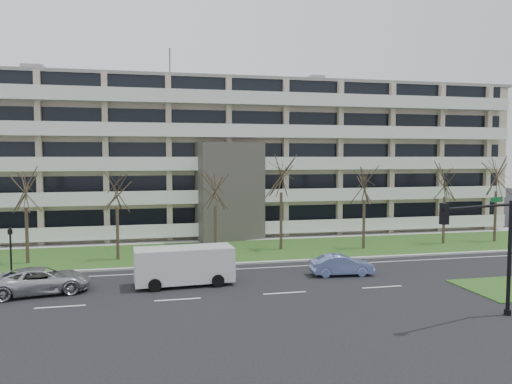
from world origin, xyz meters
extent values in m
plane|color=black|center=(0.00, 0.00, 0.00)|extent=(160.00, 160.00, 0.00)
cube|color=#1D4316|center=(0.00, 13.00, 0.03)|extent=(90.00, 10.00, 0.06)
cube|color=#B2B2AD|center=(0.00, 8.00, 0.06)|extent=(90.00, 0.35, 0.12)
cube|color=#B2B2AD|center=(0.00, 18.50, 0.04)|extent=(90.00, 2.00, 0.08)
cube|color=white|center=(0.00, 6.50, 0.01)|extent=(90.00, 0.12, 0.01)
cube|color=#BCAB92|center=(0.00, 25.50, 7.50)|extent=(60.00, 12.00, 15.00)
cube|color=gray|center=(0.00, 25.50, 15.15)|extent=(60.50, 12.50, 0.30)
cube|color=#4C4742|center=(0.00, 18.50, 4.50)|extent=(6.39, 3.69, 9.00)
cube|color=black|center=(0.00, 18.30, 2.00)|extent=(4.92, 1.19, 3.50)
cube|color=gray|center=(-18.00, 25.50, 15.90)|extent=(2.00, 2.00, 1.20)
cylinder|color=black|center=(-5.00, 25.50, 17.00)|extent=(0.10, 0.10, 3.50)
cube|color=black|center=(0.00, 19.48, 2.10)|extent=(58.00, 0.10, 1.80)
cube|color=white|center=(0.00, 18.80, 0.60)|extent=(58.00, 1.40, 0.22)
cube|color=white|center=(0.00, 18.15, 1.20)|extent=(58.00, 0.08, 1.00)
cube|color=black|center=(0.00, 19.48, 5.10)|extent=(58.00, 0.10, 1.80)
cube|color=white|center=(0.00, 18.80, 3.60)|extent=(58.00, 1.40, 0.22)
cube|color=white|center=(0.00, 18.15, 4.20)|extent=(58.00, 0.08, 1.00)
cube|color=black|center=(0.00, 19.48, 8.10)|extent=(58.00, 0.10, 1.80)
cube|color=white|center=(0.00, 18.80, 6.60)|extent=(58.00, 1.40, 0.22)
cube|color=white|center=(0.00, 18.15, 7.20)|extent=(58.00, 0.08, 1.00)
cube|color=black|center=(0.00, 19.48, 11.10)|extent=(58.00, 0.10, 1.80)
cube|color=white|center=(0.00, 18.80, 9.60)|extent=(58.00, 1.40, 0.22)
cube|color=white|center=(0.00, 18.15, 10.20)|extent=(58.00, 0.08, 1.00)
cube|color=black|center=(0.00, 19.48, 14.10)|extent=(58.00, 0.10, 1.80)
cube|color=white|center=(0.00, 18.80, 12.60)|extent=(58.00, 1.40, 0.22)
cube|color=white|center=(0.00, 18.15, 13.20)|extent=(58.00, 0.08, 1.00)
imported|color=#AAACB2|center=(-13.45, 2.92, 0.74)|extent=(5.69, 3.36, 1.49)
imported|color=#7E93DB|center=(4.79, 3.32, 0.67)|extent=(4.19, 1.75, 1.35)
cube|color=silver|center=(-5.41, 3.07, 1.24)|extent=(5.97, 2.53, 2.06)
cube|color=black|center=(-5.41, 3.07, 1.84)|extent=(5.53, 2.34, 0.76)
cube|color=silver|center=(-2.66, 3.25, 1.08)|extent=(0.51, 2.08, 1.30)
cylinder|color=black|center=(-7.18, 1.88, 0.38)|extent=(0.77, 0.32, 0.76)
cylinder|color=black|center=(-7.32, 4.03, 0.38)|extent=(0.77, 0.32, 0.76)
cylinder|color=black|center=(-3.51, 2.11, 0.38)|extent=(0.77, 0.32, 0.76)
cylinder|color=black|center=(-3.65, 4.27, 0.38)|extent=(0.77, 0.32, 0.76)
cylinder|color=black|center=(9.55, -6.15, 0.14)|extent=(0.34, 0.34, 0.28)
cylinder|color=black|center=(9.55, -6.15, 2.81)|extent=(0.19, 0.19, 5.61)
cylinder|color=black|center=(7.22, -6.85, 5.43)|extent=(4.70, 1.52, 0.13)
cube|color=black|center=(5.07, -7.49, 5.24)|extent=(0.37, 0.37, 0.94)
sphere|color=red|center=(5.07, -7.49, 5.54)|extent=(0.19, 0.19, 0.19)
sphere|color=orange|center=(5.07, -7.49, 5.24)|extent=(0.19, 0.19, 0.19)
sphere|color=green|center=(5.07, -7.49, 4.94)|extent=(0.19, 0.19, 0.19)
cube|color=#0C5926|center=(8.48, -6.47, 5.71)|extent=(0.82, 0.28, 0.23)
cylinder|color=black|center=(-16.35, 8.44, 1.55)|extent=(0.12, 0.12, 3.10)
cube|color=black|center=(-16.35, 8.44, 2.79)|extent=(0.33, 0.28, 0.33)
sphere|color=red|center=(-16.35, 8.44, 2.79)|extent=(0.14, 0.14, 0.14)
cylinder|color=#382B21|center=(-16.00, 11.51, 2.03)|extent=(0.24, 0.24, 4.07)
cylinder|color=#382B21|center=(-9.70, 11.43, 1.97)|extent=(0.24, 0.24, 3.94)
cylinder|color=#382B21|center=(-2.22, 12.53, 1.89)|extent=(0.24, 0.24, 3.78)
cylinder|color=#382B21|center=(3.28, 12.70, 2.39)|extent=(0.24, 0.24, 4.77)
cylinder|color=#382B21|center=(10.13, 11.57, 2.06)|extent=(0.24, 0.24, 4.12)
cylinder|color=#382B21|center=(18.07, 12.31, 2.09)|extent=(0.24, 0.24, 4.18)
cylinder|color=#382B21|center=(23.24, 12.27, 2.30)|extent=(0.24, 0.24, 4.59)
camera|label=1|loc=(-7.60, -26.75, 7.71)|focal=35.00mm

